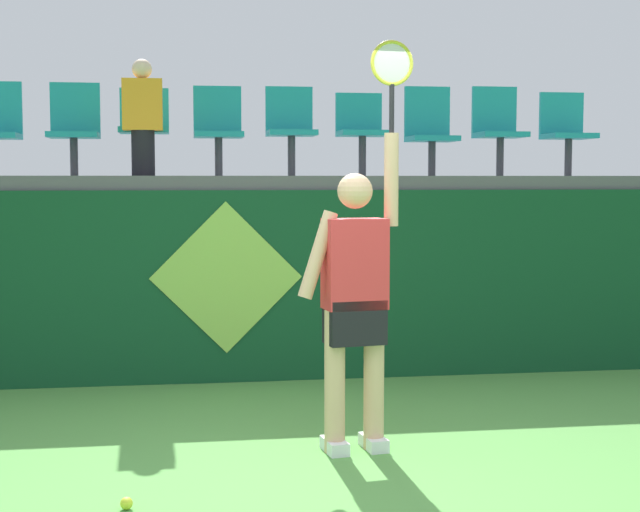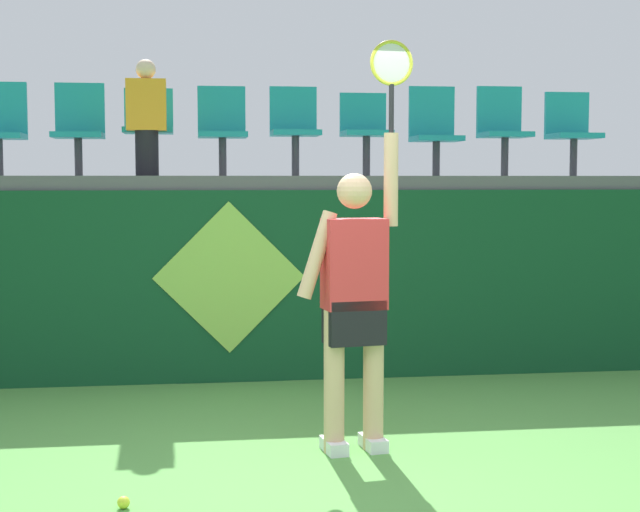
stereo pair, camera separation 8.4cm
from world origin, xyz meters
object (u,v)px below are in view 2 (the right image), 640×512
Objects in this scene: stadium_chair_2 at (79,126)px; stadium_chair_7 at (434,128)px; stadium_chair_8 at (502,126)px; tennis_ball at (124,502)px; stadium_chair_5 at (295,126)px; stadium_chair_9 at (571,129)px; stadium_chair_6 at (365,128)px; stadium_chair_3 at (148,125)px; stadium_chair_1 at (0,126)px; spectator_0 at (146,116)px; tennis_player at (355,295)px; stadium_chair_4 at (222,126)px.

stadium_chair_7 is at bearing 0.05° from stadium_chair_2.
tennis_ball is at bearing -130.52° from stadium_chair_8.
stadium_chair_7 reaches higher than tennis_ball.
stadium_chair_9 is at bearing -0.01° from stadium_chair_5.
stadium_chair_3 is at bearing 179.99° from stadium_chair_6.
stadium_chair_9 is (5.31, -0.01, 0.01)m from stadium_chair_1.
spectator_0 reaches higher than stadium_chair_3.
tennis_player is 2.99× the size of stadium_chair_8.
stadium_chair_3 is 1.02× the size of stadium_chair_6.
stadium_chair_9 is (1.35, -0.01, 0.00)m from stadium_chair_7.
stadium_chair_4 is at bearing 103.36° from tennis_player.
stadium_chair_5 is at bearing -179.90° from stadium_chair_8.
stadium_chair_8 is 3.35m from spectator_0.
tennis_player reaches higher than stadium_chair_3.
stadium_chair_8 reaches higher than tennis_player.
stadium_chair_5 is 1.02× the size of stadium_chair_9.
stadium_chair_7 is 0.67m from stadium_chair_8.
stadium_chair_7 is (1.33, 0.01, -0.02)m from stadium_chair_5.
stadium_chair_9 reaches higher than stadium_chair_3.
stadium_chair_9 is at bearing -0.07° from stadium_chair_1.
spectator_0 reaches higher than tennis_ball.
spectator_0 is at bearing -174.35° from stadium_chair_9.
stadium_chair_2 is (-1.99, 3.01, 1.20)m from tennis_player.
stadium_chair_1 is at bearing 179.86° from stadium_chair_5.
tennis_ball is 0.08× the size of stadium_chair_3.
stadium_chair_2 is 0.62m from stadium_chair_3.
spectator_0 reaches higher than stadium_chair_1.
stadium_chair_3 is 0.66m from stadium_chair_4.
tennis_ball is at bearing -135.88° from stadium_chair_9.
stadium_chair_9 is (0.68, -0.00, -0.02)m from stadium_chair_8.
tennis_ball is at bearing -147.29° from tennis_player.
stadium_chair_7 is at bearing 0.02° from stadium_chair_1.
stadium_chair_4 is (0.66, 3.89, 2.16)m from tennis_ball.
stadium_chair_1 is at bearing 131.66° from tennis_player.
stadium_chair_6 is 2.03m from spectator_0.
stadium_chair_5 is 2.00m from stadium_chair_8.
tennis_player is at bearing -56.47° from stadium_chair_2.
stadium_chair_7 reaches higher than tennis_player.
stadium_chair_5 is at bearing -0.15° from stadium_chair_2.
stadium_chair_2 is 0.84× the size of spectator_0.
stadium_chair_7 is 0.85× the size of spectator_0.
stadium_chair_2 is at bearing 179.85° from stadium_chair_5.
spectator_0 reaches higher than stadium_chair_8.
stadium_chair_4 is 2.00m from stadium_chair_7.
stadium_chair_6 is at bearing -0.01° from stadium_chair_3.
stadium_chair_1 reaches higher than stadium_chair_5.
stadium_chair_4 is (0.66, 0.01, -0.01)m from stadium_chair_3.
stadium_chair_5 reaches higher than tennis_ball.
tennis_player is 3.51m from stadium_chair_3.
stadium_chair_1 is (-1.30, 3.89, 2.15)m from tennis_ball.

